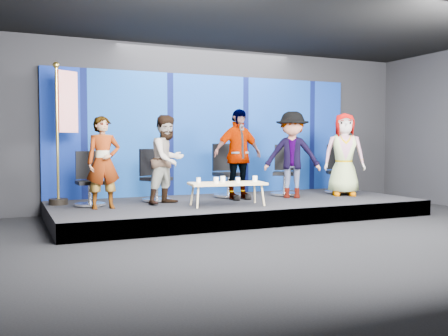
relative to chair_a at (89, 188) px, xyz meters
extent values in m
plane|color=black|center=(2.76, -2.82, -0.62)|extent=(10.00, 10.00, 0.00)
cube|color=black|center=(2.76, 1.18, 1.13)|extent=(10.00, 0.02, 3.50)
cube|color=black|center=(2.76, -2.82, 2.88)|extent=(10.00, 8.00, 0.02)
cube|color=black|center=(2.76, -0.32, -0.47)|extent=(7.00, 3.00, 0.30)
cube|color=navy|center=(2.76, 1.13, 0.98)|extent=(7.00, 0.08, 2.60)
cylinder|color=silver|center=(0.00, -0.05, -0.29)|extent=(0.57, 0.57, 0.06)
cylinder|color=silver|center=(0.00, -0.05, -0.08)|extent=(0.06, 0.06, 0.37)
cube|color=black|center=(0.00, -0.05, 0.10)|extent=(0.46, 0.46, 0.06)
cube|color=black|center=(-0.01, 0.17, 0.40)|extent=(0.41, 0.06, 0.50)
imported|color=black|center=(0.17, -0.47, 0.47)|extent=(0.59, 0.40, 1.58)
cylinder|color=silver|center=(1.28, 0.16, -0.29)|extent=(0.78, 0.78, 0.06)
cylinder|color=silver|center=(1.28, 0.16, -0.08)|extent=(0.07, 0.07, 0.38)
cube|color=black|center=(1.28, 0.16, 0.11)|extent=(0.62, 0.62, 0.07)
cube|color=black|center=(1.17, 0.35, 0.43)|extent=(0.38, 0.25, 0.52)
imported|color=black|center=(1.37, -0.28, 0.50)|extent=(1.00, 0.93, 1.63)
cylinder|color=silver|center=(2.85, 0.28, -0.29)|extent=(0.68, 0.68, 0.06)
cylinder|color=silver|center=(2.85, 0.28, -0.05)|extent=(0.07, 0.07, 0.42)
cube|color=black|center=(2.85, 0.28, 0.16)|extent=(0.55, 0.55, 0.07)
cube|color=black|center=(2.83, 0.53, 0.50)|extent=(0.46, 0.10, 0.57)
imported|color=black|center=(2.85, -0.17, 0.57)|extent=(1.09, 0.54, 1.79)
cylinder|color=silver|center=(4.08, 0.09, -0.29)|extent=(0.84, 0.84, 0.06)
cylinder|color=silver|center=(4.08, 0.09, -0.06)|extent=(0.07, 0.07, 0.41)
cube|color=black|center=(4.08, 0.09, 0.15)|extent=(0.67, 0.67, 0.07)
cube|color=black|center=(4.21, 0.29, 0.48)|extent=(0.41, 0.28, 0.56)
imported|color=black|center=(3.99, -0.35, 0.56)|extent=(1.31, 1.16, 1.76)
cylinder|color=silver|center=(5.41, 0.01, -0.29)|extent=(0.82, 0.82, 0.06)
cylinder|color=silver|center=(5.41, 0.01, -0.06)|extent=(0.07, 0.07, 0.41)
cube|color=black|center=(5.41, 0.01, 0.15)|extent=(0.66, 0.66, 0.07)
cube|color=black|center=(5.53, 0.22, 0.48)|extent=(0.42, 0.25, 0.56)
imported|color=black|center=(5.24, -0.41, 0.56)|extent=(1.02, 0.89, 1.75)
cube|color=tan|center=(2.27, -0.97, 0.08)|extent=(1.42, 0.75, 0.04)
cylinder|color=tan|center=(1.65, -1.11, -0.13)|extent=(0.04, 0.04, 0.38)
cylinder|color=tan|center=(1.71, -0.66, -0.13)|extent=(0.04, 0.04, 0.38)
cylinder|color=tan|center=(2.83, -1.27, -0.13)|extent=(0.04, 0.04, 0.38)
cylinder|color=tan|center=(2.89, -0.83, -0.13)|extent=(0.04, 0.04, 0.38)
cylinder|color=silver|center=(1.78, -0.81, 0.14)|extent=(0.08, 0.08, 0.09)
cylinder|color=silver|center=(2.03, -1.03, 0.15)|extent=(0.09, 0.09, 0.11)
cylinder|color=silver|center=(2.23, -0.84, 0.15)|extent=(0.09, 0.09, 0.11)
cylinder|color=silver|center=(2.43, -1.08, 0.14)|extent=(0.08, 0.08, 0.09)
cylinder|color=silver|center=(2.82, -0.97, 0.15)|extent=(0.09, 0.09, 0.10)
cylinder|color=black|center=(-0.49, 0.42, -0.27)|extent=(0.34, 0.34, 0.11)
cylinder|color=gold|center=(-0.49, 0.42, 0.97)|extent=(0.05, 0.05, 2.36)
sphere|color=gold|center=(-0.49, 0.42, 2.20)|extent=(0.12, 0.12, 0.12)
cube|color=red|center=(-0.29, 0.51, 1.56)|extent=(0.39, 0.26, 1.13)
camera|label=1|loc=(-1.38, -9.07, 0.82)|focal=40.00mm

